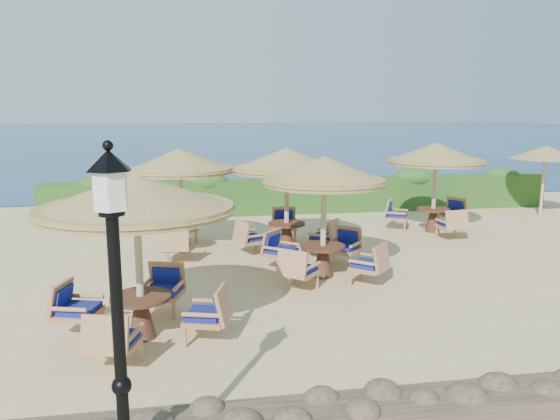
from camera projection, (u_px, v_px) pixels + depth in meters
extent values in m
plane|color=#D1B884|center=(375.00, 270.00, 12.48)|extent=(120.00, 120.00, 0.00)
plane|color=navy|center=(215.00, 133.00, 80.31)|extent=(160.00, 160.00, 0.00)
cube|color=#224917|center=(307.00, 195.00, 19.35)|extent=(18.00, 0.90, 1.20)
cube|color=brown|center=(552.00, 403.00, 6.43)|extent=(15.00, 0.65, 0.44)
cylinder|color=black|center=(120.00, 349.00, 4.81)|extent=(0.11, 0.11, 2.40)
cylinder|color=silver|center=(110.00, 189.00, 4.55)|extent=(0.30, 0.30, 0.36)
cone|color=black|center=(109.00, 160.00, 4.51)|extent=(0.40, 0.40, 0.18)
cylinder|color=#C9B28E|center=(543.00, 184.00, 18.61)|extent=(0.10, 0.10, 2.20)
cone|color=olive|center=(546.00, 152.00, 18.41)|extent=(2.30, 2.30, 0.45)
cylinder|color=#C9B28E|center=(139.00, 266.00, 8.58)|extent=(0.12, 0.12, 2.40)
cone|color=olive|center=(135.00, 192.00, 8.36)|extent=(3.08, 3.08, 0.55)
cylinder|color=olive|center=(136.00, 210.00, 8.41)|extent=(3.01, 3.01, 0.14)
cylinder|color=#4F2C1C|center=(141.00, 297.00, 8.68)|extent=(0.96, 0.96, 0.06)
cone|color=#4F2C1C|center=(142.00, 318.00, 8.74)|extent=(0.44, 0.44, 0.64)
cylinder|color=#C9B28E|center=(323.00, 223.00, 11.77)|extent=(0.12, 0.12, 2.40)
cone|color=olive|center=(324.00, 169.00, 11.56)|extent=(2.64, 2.64, 0.55)
cylinder|color=olive|center=(324.00, 182.00, 11.61)|extent=(2.59, 2.59, 0.14)
cylinder|color=#4F2C1C|center=(323.00, 247.00, 11.87)|extent=(0.96, 0.96, 0.06)
cone|color=#4F2C1C|center=(323.00, 262.00, 11.93)|extent=(0.44, 0.44, 0.64)
cylinder|color=#C9B28E|center=(181.00, 205.00, 13.91)|extent=(0.12, 0.12, 2.40)
cone|color=olive|center=(179.00, 159.00, 13.70)|extent=(2.68, 2.68, 0.55)
cylinder|color=olive|center=(180.00, 170.00, 13.75)|extent=(2.63, 2.63, 0.14)
cylinder|color=#4F2C1C|center=(182.00, 225.00, 14.01)|extent=(0.96, 0.96, 0.06)
cone|color=#4F2C1C|center=(182.00, 239.00, 14.07)|extent=(0.44, 0.44, 0.64)
cylinder|color=#C9B28E|center=(287.00, 204.00, 14.13)|extent=(0.12, 0.12, 2.40)
cone|color=olive|center=(287.00, 159.00, 13.91)|extent=(2.84, 2.84, 0.55)
cylinder|color=olive|center=(287.00, 169.00, 13.96)|extent=(2.78, 2.78, 0.14)
cylinder|color=#4F2C1C|center=(287.00, 224.00, 14.22)|extent=(0.96, 0.96, 0.06)
cone|color=#4F2C1C|center=(287.00, 237.00, 14.29)|extent=(0.44, 0.44, 0.64)
cylinder|color=#C9B28E|center=(434.00, 192.00, 16.14)|extent=(0.12, 0.12, 2.40)
cone|color=olive|center=(436.00, 152.00, 15.93)|extent=(2.85, 2.85, 0.55)
cylinder|color=olive|center=(436.00, 162.00, 15.98)|extent=(2.79, 2.79, 0.14)
cylinder|color=#4F2C1C|center=(433.00, 209.00, 16.24)|extent=(0.96, 0.96, 0.06)
cone|color=#4F2C1C|center=(433.00, 221.00, 16.30)|extent=(0.44, 0.44, 0.64)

